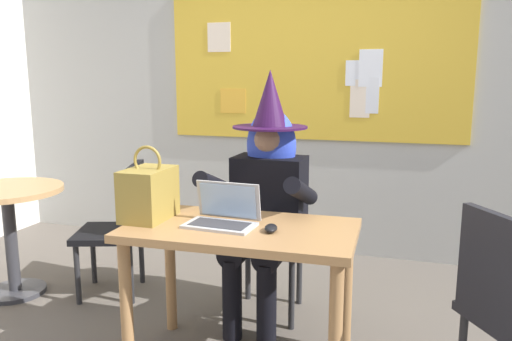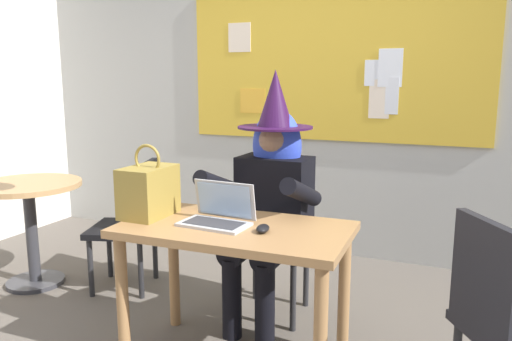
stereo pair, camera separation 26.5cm
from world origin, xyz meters
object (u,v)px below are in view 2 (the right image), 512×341
Objects in this scene: handbag at (149,191)px; chair_extra_corner at (506,319)px; desk_main at (235,249)px; chair_at_desk at (277,230)px; person_costumed at (271,187)px; computer_mouse at (263,228)px; chair_spare_by_window at (134,219)px; laptop at (218,215)px; side_table_round at (30,210)px.

chair_extra_corner is at bearing -2.00° from handbag.
desk_main is at bearing 144.42° from chair_extra_corner.
chair_extra_corner is (1.24, -0.74, 0.00)m from chair_at_desk.
person_costumed reaches higher than handbag.
chair_spare_by_window reaches higher than computer_mouse.
laptop is at bearing -177.95° from desk_main.
chair_spare_by_window is at bearing 141.86° from computer_mouse.
laptop is 0.41m from handbag.
person_costumed is 4.27× the size of laptop.
computer_mouse is at bearing 10.74° from chair_at_desk.
chair_spare_by_window reaches higher than desk_main.
handbag is at bearing -15.66° from side_table_round.
person_costumed reaches higher than laptop.
chair_spare_by_window is 0.97× the size of chair_extra_corner.
computer_mouse is 0.28× the size of handbag.
chair_at_desk is 1.02m from chair_spare_by_window.
handbag reaches higher than chair_extra_corner.
chair_extra_corner is at bearing 64.38° from person_costumed.
chair_at_desk is 0.77m from computer_mouse.
desk_main is 1.20m from chair_spare_by_window.
chair_spare_by_window is at bearing -90.89° from person_costumed.
laptop is 0.38× the size of chair_extra_corner.
person_costumed is at bearing 86.67° from laptop.
side_table_round is at bearing -0.00° from chair_spare_by_window.
chair_at_desk is 1.44m from chair_extra_corner.
side_table_round is at bearing 171.61° from laptop.
person_costumed is at bearing 6.81° from side_table_round.
chair_extra_corner is (1.69, -0.06, -0.35)m from handbag.
person_costumed is 1.41m from chair_extra_corner.
chair_extra_corner is at bearing -3.42° from desk_main.
chair_at_desk is (-0.03, 0.66, -0.10)m from desk_main.
computer_mouse is at bearing 19.25° from person_costumed.
laptop is at bearing -5.65° from person_costumed.
desk_main is at bearing 1.50° from handbag.
person_costumed is (-0.03, 0.54, 0.20)m from desk_main.
side_table_round is at bearing -84.22° from chair_at_desk.
chair_extra_corner is at bearing 54.19° from chair_at_desk.
chair_extra_corner is at bearing -7.93° from side_table_round.
chair_at_desk is 0.89m from handbag.
computer_mouse is 0.11× the size of chair_extra_corner.
desk_main is 1.24× the size of chair_extra_corner.
person_costumed is at bearing 50.23° from handbag.
chair_spare_by_window is (0.70, 0.24, -0.04)m from side_table_round.
chair_spare_by_window is at bearing 131.76° from chair_extra_corner.
chair_at_desk reaches higher than side_table_round.
handbag is at bearing -39.01° from chair_at_desk.
chair_at_desk is 0.72m from laptop.
chair_at_desk is at bearing 166.11° from chair_spare_by_window.
handbag is at bearing -175.34° from laptop.
handbag reaches higher than chair_at_desk.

